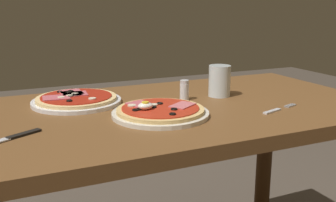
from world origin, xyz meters
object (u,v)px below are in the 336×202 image
Objects in this scene: dining_table at (181,141)px; salt_shaker at (184,90)px; water_glass_near at (219,83)px; pizza_across_left at (76,100)px; pizza_foreground at (160,112)px; fork at (278,110)px; knife at (9,138)px.

dining_table is 19.08× the size of salt_shaker.
water_glass_near is (0.18, 0.06, 0.17)m from dining_table.
water_glass_near is 0.14m from salt_shaker.
pizza_across_left is 0.48m from water_glass_near.
water_glass_near is at bearing 26.50° from pizza_foreground.
salt_shaker is (0.34, -0.10, 0.02)m from pizza_across_left.
pizza_across_left is 4.25× the size of salt_shaker.
water_glass_near is 1.59× the size of salt_shaker.
salt_shaker is at bearing 130.43° from fork.
dining_table is 11.97× the size of water_glass_near.
knife is (-0.22, -0.28, -0.01)m from pizza_across_left.
pizza_across_left is (-0.30, 0.16, 0.13)m from dining_table.
dining_table is at bearing 144.28° from fork.
pizza_foreground is 0.36m from fork.
fork is (0.35, -0.09, -0.01)m from pizza_foreground.
pizza_across_left is 0.35m from salt_shaker.
salt_shaker reaches higher than pizza_foreground.
pizza_foreground is 0.32m from water_glass_near.
dining_table is at bearing -124.71° from salt_shaker.
dining_table is at bearing -160.93° from water_glass_near.
knife is (-0.41, -0.04, -0.01)m from pizza_foreground.
pizza_across_left reaches higher than knife.
salt_shaker is at bearing -179.56° from water_glass_near.
salt_shaker is (0.55, 0.18, 0.03)m from knife.
pizza_across_left is at bearing 163.15° from salt_shaker.
knife is 0.58m from salt_shaker.
knife is (-0.69, -0.18, -0.04)m from water_glass_near.
pizza_across_left is at bearing 167.93° from water_glass_near.
dining_table is 0.36m from pizza_across_left.
pizza_across_left reaches higher than dining_table.
pizza_foreground is 0.31m from pizza_across_left.
fork reaches higher than dining_table.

